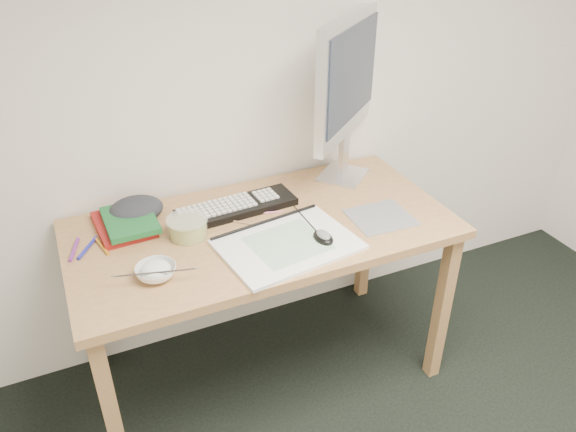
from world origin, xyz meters
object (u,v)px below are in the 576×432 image
at_px(desk, 263,244).
at_px(rice_bowl, 156,272).
at_px(keyboard, 237,207).
at_px(monitor, 348,80).
at_px(sketchpad, 288,245).

xyz_separation_m(desk, rice_bowl, (-0.42, -0.15, 0.10)).
xyz_separation_m(desk, keyboard, (-0.05, 0.14, 0.10)).
xyz_separation_m(keyboard, monitor, (0.51, 0.09, 0.41)).
bearing_deg(sketchpad, desk, 92.65).
bearing_deg(desk, rice_bowl, -160.51).
height_order(desk, sketchpad, sketchpad).
relative_size(keyboard, rice_bowl, 3.54).
xyz_separation_m(keyboard, rice_bowl, (-0.38, -0.29, 0.01)).
bearing_deg(rice_bowl, monitor, 22.99).
distance_m(sketchpad, rice_bowl, 0.46).
height_order(desk, rice_bowl, rice_bowl).
height_order(keyboard, monitor, monitor).
height_order(sketchpad, rice_bowl, rice_bowl).
xyz_separation_m(desk, sketchpad, (0.03, -0.16, 0.09)).
bearing_deg(sketchpad, monitor, 34.05).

